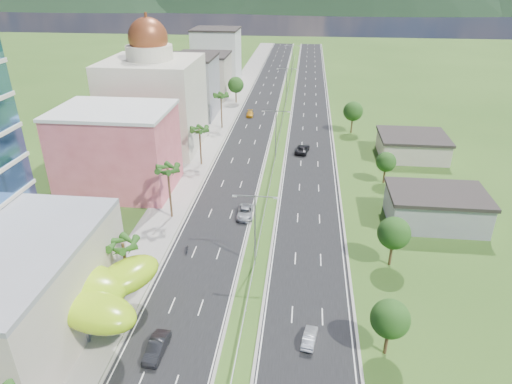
% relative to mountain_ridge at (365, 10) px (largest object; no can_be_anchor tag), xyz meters
% --- Properties ---
extents(ground, '(500.00, 500.00, 0.00)m').
position_rel_mountain_ridge_xyz_m(ground, '(-60.00, -450.00, 0.00)').
color(ground, '#2D5119').
rests_on(ground, ground).
extents(road_left, '(11.00, 260.00, 0.04)m').
position_rel_mountain_ridge_xyz_m(road_left, '(-67.50, -360.00, 0.02)').
color(road_left, black).
rests_on(road_left, ground).
extents(road_right, '(11.00, 260.00, 0.04)m').
position_rel_mountain_ridge_xyz_m(road_right, '(-52.50, -360.00, 0.02)').
color(road_right, black).
rests_on(road_right, ground).
extents(sidewalk_left, '(7.00, 260.00, 0.12)m').
position_rel_mountain_ridge_xyz_m(sidewalk_left, '(-77.00, -360.00, 0.06)').
color(sidewalk_left, gray).
rests_on(sidewalk_left, ground).
extents(median_guardrail, '(0.10, 216.06, 0.76)m').
position_rel_mountain_ridge_xyz_m(median_guardrail, '(-60.00, -378.01, 0.62)').
color(median_guardrail, gray).
rests_on(median_guardrail, ground).
extents(streetlight_median_b, '(6.04, 0.25, 11.00)m').
position_rel_mountain_ridge_xyz_m(streetlight_median_b, '(-60.00, -440.00, 6.75)').
color(streetlight_median_b, gray).
rests_on(streetlight_median_b, ground).
extents(streetlight_median_c, '(6.04, 0.25, 11.00)m').
position_rel_mountain_ridge_xyz_m(streetlight_median_c, '(-60.00, -400.00, 6.75)').
color(streetlight_median_c, gray).
rests_on(streetlight_median_c, ground).
extents(streetlight_median_d, '(6.04, 0.25, 11.00)m').
position_rel_mountain_ridge_xyz_m(streetlight_median_d, '(-60.00, -355.00, 6.75)').
color(streetlight_median_d, gray).
rests_on(streetlight_median_d, ground).
extents(streetlight_median_e, '(6.04, 0.25, 11.00)m').
position_rel_mountain_ridge_xyz_m(streetlight_median_e, '(-60.00, -310.00, 6.75)').
color(streetlight_median_e, gray).
rests_on(streetlight_median_e, ground).
extents(lime_canopy, '(18.00, 15.00, 7.40)m').
position_rel_mountain_ridge_xyz_m(lime_canopy, '(-80.00, -454.00, 4.99)').
color(lime_canopy, '#96CA13').
rests_on(lime_canopy, ground).
extents(pink_shophouse, '(20.00, 15.00, 15.00)m').
position_rel_mountain_ridge_xyz_m(pink_shophouse, '(-88.00, -418.00, 7.50)').
color(pink_shophouse, '#C7525B').
rests_on(pink_shophouse, ground).
extents(domed_building, '(20.00, 20.00, 28.70)m').
position_rel_mountain_ridge_xyz_m(domed_building, '(-88.00, -395.00, 11.35)').
color(domed_building, beige).
rests_on(domed_building, ground).
extents(midrise_grey, '(16.00, 15.00, 16.00)m').
position_rel_mountain_ridge_xyz_m(midrise_grey, '(-87.00, -370.00, 8.00)').
color(midrise_grey, gray).
rests_on(midrise_grey, ground).
extents(midrise_beige, '(16.00, 15.00, 13.00)m').
position_rel_mountain_ridge_xyz_m(midrise_beige, '(-87.00, -348.00, 6.50)').
color(midrise_beige, '#B5AA95').
rests_on(midrise_beige, ground).
extents(midrise_white, '(16.00, 15.00, 18.00)m').
position_rel_mountain_ridge_xyz_m(midrise_white, '(-87.00, -325.00, 9.00)').
color(midrise_white, silver).
rests_on(midrise_white, ground).
extents(shed_near, '(15.00, 10.00, 5.00)m').
position_rel_mountain_ridge_xyz_m(shed_near, '(-32.00, -425.00, 2.50)').
color(shed_near, gray).
rests_on(shed_near, ground).
extents(shed_far, '(14.00, 12.00, 4.40)m').
position_rel_mountain_ridge_xyz_m(shed_far, '(-30.00, -395.00, 2.20)').
color(shed_far, '#B5AA95').
rests_on(shed_far, ground).
extents(palm_tree_b, '(3.60, 3.60, 8.10)m').
position_rel_mountain_ridge_xyz_m(palm_tree_b, '(-75.50, -448.00, 7.06)').
color(palm_tree_b, '#47301C').
rests_on(palm_tree_b, ground).
extents(palm_tree_c, '(3.60, 3.60, 9.60)m').
position_rel_mountain_ridge_xyz_m(palm_tree_c, '(-75.50, -428.00, 8.50)').
color(palm_tree_c, '#47301C').
rests_on(palm_tree_c, ground).
extents(palm_tree_d, '(3.60, 3.60, 8.60)m').
position_rel_mountain_ridge_xyz_m(palm_tree_d, '(-75.50, -405.00, 7.54)').
color(palm_tree_d, '#47301C').
rests_on(palm_tree_d, ground).
extents(palm_tree_e, '(3.60, 3.60, 9.40)m').
position_rel_mountain_ridge_xyz_m(palm_tree_e, '(-75.50, -380.00, 8.31)').
color(palm_tree_e, '#47301C').
rests_on(palm_tree_e, ground).
extents(leafy_tree_lfar, '(4.90, 4.90, 8.05)m').
position_rel_mountain_ridge_xyz_m(leafy_tree_lfar, '(-75.50, -355.00, 5.58)').
color(leafy_tree_lfar, '#47301C').
rests_on(leafy_tree_lfar, ground).
extents(leafy_tree_ra, '(4.20, 4.20, 6.90)m').
position_rel_mountain_ridge_xyz_m(leafy_tree_ra, '(-44.00, -455.00, 4.78)').
color(leafy_tree_ra, '#47301C').
rests_on(leafy_tree_ra, ground).
extents(leafy_tree_rb, '(4.55, 4.55, 7.47)m').
position_rel_mountain_ridge_xyz_m(leafy_tree_rb, '(-41.00, -438.00, 5.18)').
color(leafy_tree_rb, '#47301C').
rests_on(leafy_tree_rb, ground).
extents(leafy_tree_rc, '(3.85, 3.85, 6.33)m').
position_rel_mountain_ridge_xyz_m(leafy_tree_rc, '(-38.00, -410.00, 4.37)').
color(leafy_tree_rc, '#47301C').
rests_on(leafy_tree_rc, ground).
extents(leafy_tree_rd, '(4.90, 4.90, 8.05)m').
position_rel_mountain_ridge_xyz_m(leafy_tree_rd, '(-42.00, -380.00, 5.58)').
color(leafy_tree_rd, '#47301C').
rests_on(leafy_tree_rd, ground).
extents(mountain_ridge, '(860.00, 140.00, 90.00)m').
position_rel_mountain_ridge_xyz_m(mountain_ridge, '(0.00, 0.00, 0.00)').
color(mountain_ridge, black).
rests_on(mountain_ridge, ground).
extents(car_dark_left, '(1.99, 5.03, 1.63)m').
position_rel_mountain_ridge_xyz_m(car_dark_left, '(-68.77, -457.79, 0.85)').
color(car_dark_left, black).
rests_on(car_dark_left, road_left).
extents(car_silver_mid_left, '(2.96, 5.75, 1.55)m').
position_rel_mountain_ridge_xyz_m(car_silver_mid_left, '(-63.20, -426.51, 0.82)').
color(car_silver_mid_left, '#929499').
rests_on(car_silver_mid_left, road_left).
extents(car_yellow_far_left, '(2.24, 4.81, 1.36)m').
position_rel_mountain_ridge_xyz_m(car_yellow_far_left, '(-69.48, -368.79, 0.72)').
color(car_yellow_far_left, '#C48617').
rests_on(car_yellow_far_left, road_left).
extents(car_silver_right, '(1.97, 4.10, 1.30)m').
position_rel_mountain_ridge_xyz_m(car_silver_right, '(-52.22, -454.32, 0.69)').
color(car_silver_right, '#ABADB3').
rests_on(car_silver_right, road_right).
extents(car_dark_far_right, '(3.59, 6.19, 1.62)m').
position_rel_mountain_ridge_xyz_m(car_dark_far_right, '(-54.17, -395.45, 0.85)').
color(car_dark_far_right, black).
rests_on(car_dark_far_right, road_right).
extents(motorcycle, '(0.99, 2.23, 1.37)m').
position_rel_mountain_ridge_xyz_m(motorcycle, '(-70.35, -437.99, 0.73)').
color(motorcycle, black).
rests_on(motorcycle, road_left).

